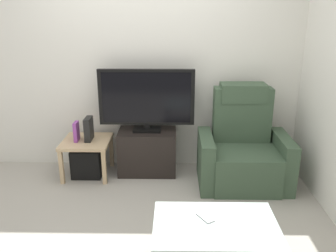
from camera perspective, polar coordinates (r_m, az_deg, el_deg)
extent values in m
plane|color=#9E998E|center=(3.58, -5.28, -13.28)|extent=(6.40, 6.40, 0.00)
cube|color=silver|center=(4.20, -4.19, 10.59)|extent=(6.40, 0.06, 2.60)
cube|color=black|center=(4.22, -3.33, -4.12)|extent=(0.67, 0.42, 0.51)
cube|color=black|center=(3.99, -3.56, -3.86)|extent=(0.62, 0.02, 0.02)
cube|color=black|center=(4.03, -3.52, -3.13)|extent=(0.34, 0.11, 0.04)
cube|color=black|center=(4.14, -3.38, -0.54)|extent=(0.32, 0.20, 0.03)
cube|color=black|center=(4.12, -3.39, -0.01)|extent=(0.06, 0.04, 0.05)
cube|color=black|center=(4.03, -3.48, 4.64)|extent=(1.09, 0.05, 0.64)
cube|color=black|center=(4.00, -3.51, 4.55)|extent=(1.00, 0.01, 0.58)
cube|color=#384C38|center=(4.03, 12.02, -6.38)|extent=(0.70, 0.72, 0.42)
cube|color=#384C38|center=(4.09, 11.82, 1.84)|extent=(0.64, 0.20, 0.62)
cube|color=#384C38|center=(4.05, 12.00, 5.31)|extent=(0.50, 0.26, 0.20)
cube|color=#384C38|center=(3.94, 6.05, -5.53)|extent=(0.14, 0.68, 0.56)
cube|color=#384C38|center=(4.10, 17.87, -5.37)|extent=(0.14, 0.68, 0.56)
cube|color=tan|center=(4.18, -13.01, -2.46)|extent=(0.54, 0.54, 0.04)
cube|color=tan|center=(4.12, -16.79, -6.40)|extent=(0.04, 0.04, 0.40)
cube|color=tan|center=(4.00, -10.25, -6.62)|extent=(0.04, 0.04, 0.40)
cube|color=tan|center=(4.54, -15.05, -3.87)|extent=(0.04, 0.04, 0.40)
cube|color=tan|center=(4.43, -9.11, -4.00)|extent=(0.04, 0.04, 0.40)
cube|color=black|center=(4.28, -12.78, -5.53)|extent=(0.34, 0.34, 0.34)
cube|color=purple|center=(4.15, -14.55, -0.87)|extent=(0.04, 0.14, 0.22)
cube|color=black|center=(4.13, -12.66, -0.47)|extent=(0.07, 0.20, 0.27)
cube|color=#B2C6C1|center=(2.67, 7.69, -15.54)|extent=(0.90, 0.60, 0.02)
cylinder|color=gray|center=(2.99, -1.43, -15.88)|extent=(0.02, 0.02, 0.39)
cylinder|color=gray|center=(3.07, 15.03, -15.51)|extent=(0.02, 0.02, 0.39)
cube|color=#B7B7BC|center=(2.72, 6.05, -14.40)|extent=(0.14, 0.16, 0.01)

